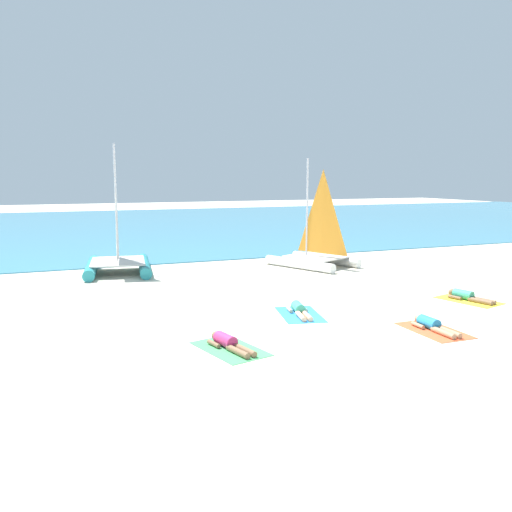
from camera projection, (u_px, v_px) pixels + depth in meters
ground_plane at (215, 269)px, 22.52m from camera, size 120.00×120.00×0.00m
ocean_water at (131, 225)px, 42.76m from camera, size 120.00×40.00×0.05m
sailboat_white at (315, 251)px, 23.18m from camera, size 3.53×4.19×4.67m
sailboat_teal at (118, 254)px, 21.61m from camera, size 3.12×4.33×5.21m
towel_leftmost at (230, 349)px, 12.10m from camera, size 1.51×2.10×0.01m
sunbather_leftmost at (229, 343)px, 12.14m from camera, size 0.74×1.56×0.30m
towel_center_left at (300, 314)px, 15.12m from camera, size 1.50×2.10×0.01m
sunbather_center_left at (299, 310)px, 15.17m from camera, size 0.74×1.56×0.30m
towel_center_right at (434, 330)px, 13.55m from camera, size 1.13×1.92×0.01m
sunbather_center_right at (432, 325)px, 13.59m from camera, size 0.55×1.56×0.30m
towel_rightmost at (469, 300)px, 16.84m from camera, size 1.52×2.11×0.01m
sunbather_rightmost at (467, 296)px, 16.88m from camera, size 0.76×1.56×0.30m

